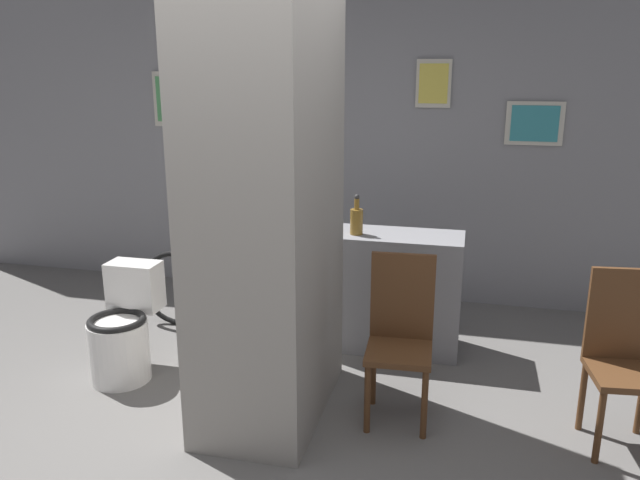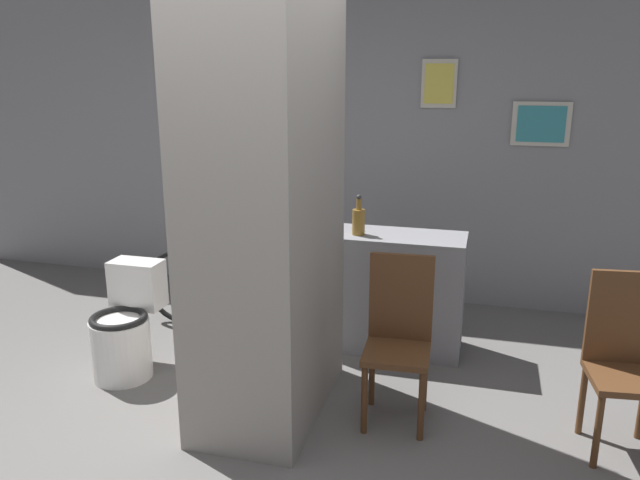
{
  "view_description": "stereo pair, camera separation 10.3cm",
  "coord_description": "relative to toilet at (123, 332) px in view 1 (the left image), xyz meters",
  "views": [
    {
      "loc": [
        1.03,
        -2.65,
        1.99
      ],
      "look_at": [
        0.15,
        0.96,
        0.95
      ],
      "focal_mm": 35.0,
      "sensor_mm": 36.0,
      "label": 1
    },
    {
      "loc": [
        1.13,
        -2.62,
        1.99
      ],
      "look_at": [
        0.15,
        0.96,
        0.95
      ],
      "focal_mm": 35.0,
      "sensor_mm": 36.0,
      "label": 2
    }
  ],
  "objects": [
    {
      "name": "toilet",
      "position": [
        0.0,
        0.0,
        0.0
      ],
      "size": [
        0.38,
        0.54,
        0.73
      ],
      "color": "white",
      "rests_on": "ground_plane"
    },
    {
      "name": "bottle_tall",
      "position": [
        1.4,
        0.79,
        0.65
      ],
      "size": [
        0.09,
        0.09,
        0.28
      ],
      "color": "olive",
      "rests_on": "counter_shelf"
    },
    {
      "name": "wall_back",
      "position": [
        1.11,
        1.92,
        1.0
      ],
      "size": [
        8.0,
        0.09,
        2.6
      ],
      "color": "gray",
      "rests_on": "ground_plane"
    },
    {
      "name": "chair_near_pillar",
      "position": [
        1.81,
        -0.05,
        0.21
      ],
      "size": [
        0.38,
        0.38,
        0.96
      ],
      "rotation": [
        0.0,
        0.0,
        0.05
      ],
      "color": "brown",
      "rests_on": "ground_plane"
    },
    {
      "name": "chair_by_doorway",
      "position": [
        3.0,
        -0.04,
        0.21
      ],
      "size": [
        0.41,
        0.41,
        0.96
      ],
      "rotation": [
        0.0,
        0.0,
        0.11
      ],
      "color": "brown",
      "rests_on": "ground_plane"
    },
    {
      "name": "ground_plane",
      "position": [
        1.11,
        -0.71,
        -0.31
      ],
      "size": [
        14.0,
        14.0,
        0.0
      ],
      "primitive_type": "plane",
      "color": "slate"
    },
    {
      "name": "pillar_center",
      "position": [
        1.07,
        -0.15,
        0.99
      ],
      "size": [
        0.66,
        1.11,
        2.6
      ],
      "color": "gray",
      "rests_on": "ground_plane"
    },
    {
      "name": "bicycle",
      "position": [
        0.48,
        0.84,
        0.01
      ],
      "size": [
        1.63,
        0.42,
        0.66
      ],
      "color": "black",
      "rests_on": "ground_plane"
    },
    {
      "name": "counter_shelf",
      "position": [
        1.57,
        0.86,
        0.12
      ],
      "size": [
        1.13,
        0.44,
        0.85
      ],
      "color": "gray",
      "rests_on": "ground_plane"
    }
  ]
}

